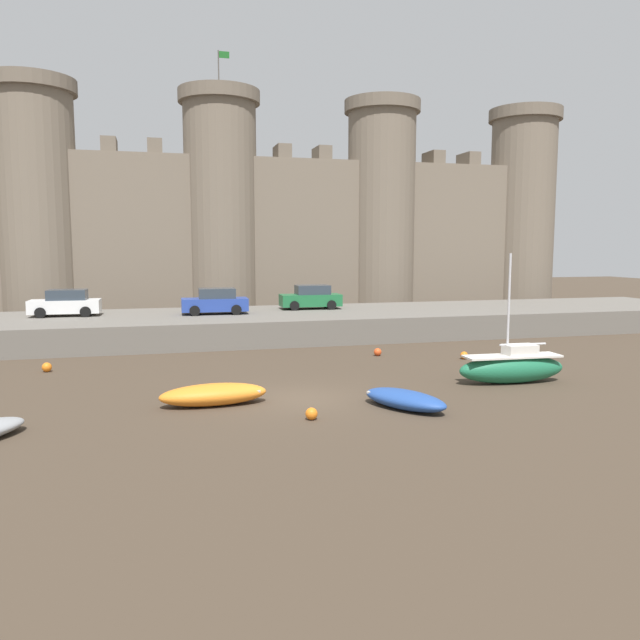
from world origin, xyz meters
name	(u,v)px	position (x,y,z in m)	size (l,w,h in m)	color
ground_plane	(301,399)	(0.00, 0.00, 0.00)	(160.00, 160.00, 0.00)	#423528
quay_road	(242,325)	(0.00, 16.74, 0.76)	(66.17, 10.00, 1.53)	#666059
castle	(221,218)	(0.00, 28.08, 8.01)	(60.53, 6.36, 20.85)	#706354
rowboat_foreground_right	(405,399)	(3.26, -2.33, 0.35)	(2.89, 3.61, 0.67)	#234793
rowboat_foreground_centre	(214,394)	(-3.29, -0.10, 0.41)	(3.97, 1.56, 0.79)	orange
sailboat_midflat_left	(512,367)	(9.28, 0.43, 0.69)	(4.79, 1.47, 5.48)	#1E6B47
mooring_buoy_near_shore	(47,367)	(-10.19, 7.99, 0.22)	(0.44, 0.44, 0.44)	orange
mooring_buoy_mid_mud	(312,414)	(-0.31, -2.88, 0.21)	(0.41, 0.41, 0.41)	orange
mooring_buoy_off_centre	(464,355)	(10.01, 6.07, 0.20)	(0.39, 0.39, 0.39)	orange
mooring_buoy_near_channel	(378,352)	(6.05, 8.13, 0.20)	(0.41, 0.41, 0.41)	#E04C1E
car_quay_centre_west	(311,298)	(4.99, 18.51, 2.30)	(4.15, 1.97, 1.62)	#1E6638
car_quay_west	(215,302)	(-1.62, 16.88, 2.30)	(4.15, 1.97, 1.62)	#263F99
car_quay_east	(66,303)	(-10.58, 18.05, 2.30)	(4.15, 1.97, 1.62)	silver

